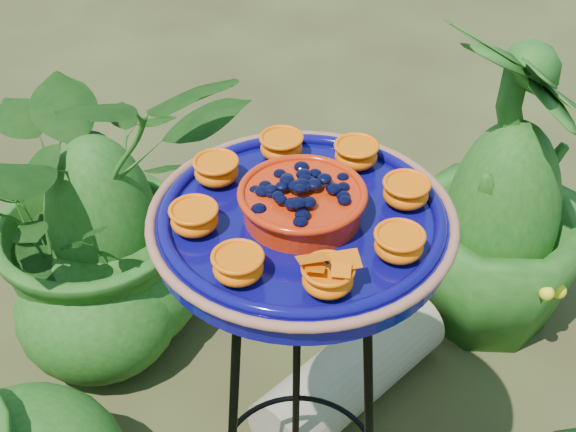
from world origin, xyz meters
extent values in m
torus|color=black|center=(0.10, -0.14, 0.84)|extent=(0.27, 0.27, 0.02)
cylinder|color=black|center=(0.09, 0.00, 0.42)|extent=(0.02, 0.08, 0.84)
cylinder|color=#090758|center=(0.10, -0.14, 0.87)|extent=(0.47, 0.47, 0.04)
torus|color=#AB694D|center=(0.10, -0.14, 0.88)|extent=(0.45, 0.45, 0.02)
torus|color=#090758|center=(0.10, -0.14, 0.89)|extent=(0.41, 0.41, 0.02)
cylinder|color=#BD2307|center=(0.10, -0.14, 0.91)|extent=(0.18, 0.18, 0.04)
torus|color=#BD2307|center=(0.10, -0.14, 0.93)|extent=(0.18, 0.18, 0.01)
ellipsoid|color=black|center=(0.10, -0.14, 0.93)|extent=(0.15, 0.15, 0.03)
ellipsoid|color=#FF5402|center=(0.25, -0.10, 0.90)|extent=(0.07, 0.07, 0.03)
cylinder|color=#E85F04|center=(0.25, -0.10, 0.92)|extent=(0.06, 0.06, 0.01)
ellipsoid|color=#FF5402|center=(0.17, -0.01, 0.90)|extent=(0.07, 0.07, 0.03)
cylinder|color=#E85F04|center=(0.17, -0.01, 0.92)|extent=(0.06, 0.06, 0.01)
ellipsoid|color=#FF5402|center=(0.06, 0.01, 0.90)|extent=(0.07, 0.07, 0.03)
cylinder|color=#E85F04|center=(0.06, 0.01, 0.92)|extent=(0.06, 0.06, 0.01)
ellipsoid|color=#FF5402|center=(-0.03, -0.07, 0.90)|extent=(0.07, 0.07, 0.03)
cylinder|color=#E85F04|center=(-0.03, -0.07, 0.92)|extent=(0.06, 0.06, 0.01)
ellipsoid|color=#FF5402|center=(-0.05, -0.18, 0.90)|extent=(0.07, 0.07, 0.03)
cylinder|color=#E85F04|center=(-0.05, -0.18, 0.92)|extent=(0.06, 0.06, 0.01)
ellipsoid|color=#FF5402|center=(0.03, -0.28, 0.90)|extent=(0.07, 0.07, 0.03)
cylinder|color=#E85F04|center=(0.03, -0.28, 0.92)|extent=(0.06, 0.06, 0.01)
ellipsoid|color=#FF5402|center=(0.14, -0.29, 0.90)|extent=(0.07, 0.07, 0.03)
cylinder|color=#E85F04|center=(0.14, -0.29, 0.92)|extent=(0.06, 0.06, 0.01)
ellipsoid|color=#FF5402|center=(0.23, -0.22, 0.90)|extent=(0.07, 0.07, 0.03)
cylinder|color=#E85F04|center=(0.23, -0.22, 0.92)|extent=(0.06, 0.06, 0.01)
cylinder|color=black|center=(0.14, -0.29, 0.93)|extent=(0.02, 0.03, 0.00)
cube|color=orange|center=(0.12, -0.29, 0.93)|extent=(0.04, 0.04, 0.01)
cube|color=orange|center=(0.16, -0.29, 0.93)|extent=(0.04, 0.04, 0.01)
cylinder|color=gray|center=(0.20, 0.25, 0.09)|extent=(0.47, 0.51, 0.18)
imported|color=#164913|center=(-0.44, 0.49, 0.41)|extent=(0.95, 0.90, 0.83)
imported|color=#164913|center=(0.56, 0.59, 0.43)|extent=(0.65, 0.65, 0.85)
camera|label=1|loc=(0.15, -1.04, 1.60)|focal=50.00mm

